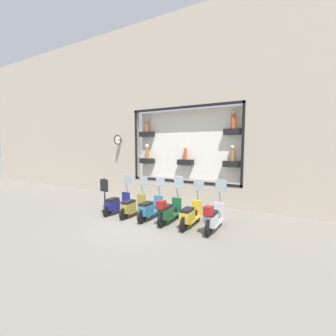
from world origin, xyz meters
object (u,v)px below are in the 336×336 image
scooter_silver_0 (213,218)px  shop_sign_post (105,194)px  scooter_green_2 (168,211)px  scooter_yellow_1 (190,215)px  scooter_navy_5 (116,204)px  scooter_teal_3 (150,208)px  scooter_olive_4 (132,206)px

scooter_silver_0 → shop_sign_post: size_ratio=1.21×
scooter_green_2 → scooter_silver_0: bearing=-89.9°
scooter_yellow_1 → scooter_navy_5: size_ratio=1.01×
scooter_green_2 → scooter_teal_3: (0.06, 0.87, -0.04)m
scooter_silver_0 → scooter_navy_5: (0.05, 4.34, -0.08)m
scooter_olive_4 → scooter_navy_5: scooter_navy_5 is taller
scooter_silver_0 → scooter_olive_4: bearing=89.2°
scooter_yellow_1 → scooter_teal_3: 1.74m
scooter_teal_3 → scooter_olive_4: (-0.01, 0.87, -0.02)m
scooter_teal_3 → scooter_navy_5: bearing=90.2°
scooter_olive_4 → scooter_teal_3: bearing=-89.5°
scooter_silver_0 → scooter_olive_4: 3.48m
scooter_yellow_1 → shop_sign_post: scooter_yellow_1 is taller
scooter_silver_0 → scooter_green_2: bearing=90.1°
scooter_silver_0 → scooter_teal_3: scooter_silver_0 is taller
scooter_yellow_1 → scooter_olive_4: bearing=90.2°
scooter_green_2 → scooter_navy_5: size_ratio=1.01×
shop_sign_post → scooter_olive_4: bearing=-88.4°
scooter_silver_0 → scooter_navy_5: 4.34m
scooter_green_2 → shop_sign_post: 3.27m
scooter_yellow_1 → shop_sign_post: size_ratio=1.20×
scooter_yellow_1 → scooter_navy_5: bearing=90.1°
scooter_silver_0 → shop_sign_post: 5.00m
scooter_silver_0 → scooter_navy_5: scooter_silver_0 is taller
scooter_silver_0 → scooter_yellow_1: 0.87m
scooter_green_2 → shop_sign_post: scooter_green_2 is taller
scooter_silver_0 → scooter_green_2: (-0.00, 1.74, -0.01)m
scooter_silver_0 → scooter_olive_4: scooter_silver_0 is taller
scooter_yellow_1 → scooter_navy_5: scooter_yellow_1 is taller
scooter_yellow_1 → scooter_olive_4: 2.61m
scooter_silver_0 → scooter_teal_3: size_ratio=1.00×
scooter_teal_3 → scooter_olive_4: size_ratio=1.01×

